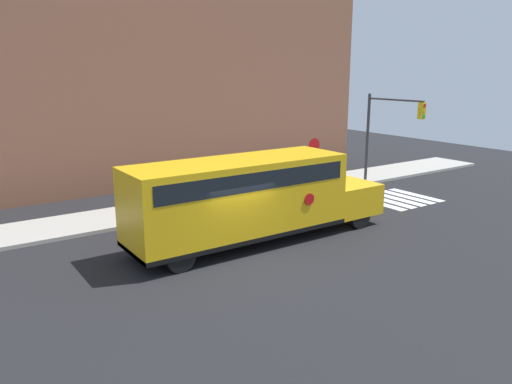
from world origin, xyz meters
name	(u,v)px	position (x,y,z in m)	size (l,w,h in m)	color
ground_plane	(237,255)	(0.00, 0.00, 0.00)	(60.00, 60.00, 0.00)	black
sidewalk_strip	(160,210)	(0.00, 6.50, 0.07)	(44.00, 3.00, 0.15)	#B2ADA3
building_backdrop	(104,77)	(0.00, 13.00, 5.88)	(32.00, 4.00, 11.76)	#935B42
crosswalk_stripes	(398,199)	(10.72, 2.00, 0.00)	(3.30, 3.20, 0.01)	white
school_bus	(249,196)	(1.09, 0.85, 1.79)	(10.41, 2.57, 3.16)	yellow
stop_sign	(314,156)	(8.52, 5.88, 1.85)	(0.74, 0.10, 2.77)	#38383A
traffic_light	(386,126)	(11.97, 4.12, 3.36)	(0.28, 3.69, 4.99)	#38383A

